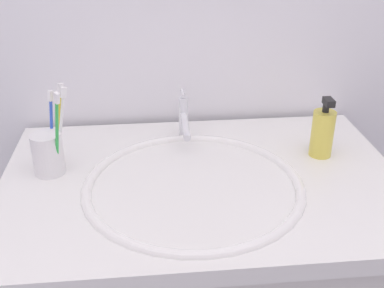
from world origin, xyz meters
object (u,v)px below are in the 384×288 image
faucet (184,119)px  toothbrush_yellow (59,121)px  toothbrush_green (57,130)px  toothbrush_cup (48,154)px  toothbrush_white (61,123)px  soap_dispenser (323,132)px  toothbrush_blue (52,124)px

faucet → toothbrush_yellow: bearing=-159.0°
toothbrush_green → toothbrush_yellow: bearing=94.1°
faucet → toothbrush_cup: faucet is taller
toothbrush_white → toothbrush_green: (-0.00, -0.05, 0.01)m
toothbrush_cup → soap_dispenser: soap_dispenser is taller
toothbrush_blue → toothbrush_green: bearing=-69.8°
toothbrush_blue → toothbrush_white: toothbrush_white is taller
toothbrush_cup → faucet: bearing=23.5°
faucet → toothbrush_blue: bearing=-161.3°
soap_dispenser → toothbrush_yellow: bearing=179.3°
toothbrush_green → soap_dispenser: size_ratio=1.35×
toothbrush_white → toothbrush_cup: bearing=-152.8°
faucet → toothbrush_yellow: 0.32m
toothbrush_white → toothbrush_blue: bearing=145.9°
toothbrush_cup → toothbrush_yellow: (0.03, 0.03, 0.07)m
faucet → toothbrush_white: 0.32m
faucet → toothbrush_green: 0.34m
toothbrush_green → soap_dispenser: 0.62m
toothbrush_cup → toothbrush_yellow: bearing=43.2°
faucet → toothbrush_green: bearing=-149.7°
toothbrush_blue → toothbrush_yellow: size_ratio=0.91×
faucet → soap_dispenser: 0.35m
faucet → toothbrush_cup: size_ratio=1.57×
faucet → toothbrush_green: size_ratio=0.74×
toothbrush_cup → toothbrush_white: toothbrush_white is taller
toothbrush_blue → soap_dispenser: size_ratio=1.17×
toothbrush_yellow → soap_dispenser: toothbrush_yellow is taller
toothbrush_blue → soap_dispenser: (0.64, -0.01, -0.05)m
toothbrush_blue → soap_dispenser: 0.65m
faucet → toothbrush_white: bearing=-157.0°
toothbrush_white → soap_dispenser: toothbrush_white is taller
faucet → toothbrush_blue: 0.34m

